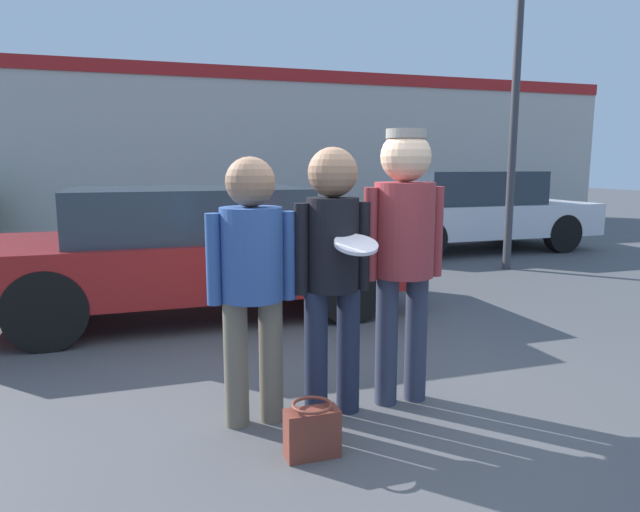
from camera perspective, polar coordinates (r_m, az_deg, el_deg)
ground_plane at (r=3.82m, az=1.97°, el=-15.76°), size 56.00×56.00×0.00m
storefront_building at (r=14.15m, az=-13.53°, el=10.50°), size 24.00×0.22×3.91m
person_left at (r=3.47m, az=-6.83°, el=-1.20°), size 0.55×0.38×1.66m
person_middle_with_frisbee at (r=3.57m, az=1.29°, el=-0.33°), size 0.50×0.53×1.71m
person_right at (r=3.79m, az=8.38°, el=1.77°), size 0.57×0.40×1.83m
parked_car_near at (r=6.21m, az=-12.28°, el=0.66°), size 4.53×1.83×1.36m
parked_car_far at (r=11.13m, az=14.71°, el=4.48°), size 4.51×1.96×1.48m
street_lamp at (r=9.44m, az=20.39°, el=17.97°), size 1.29×0.35×5.02m
handbag at (r=3.30m, az=-0.79°, el=-17.08°), size 0.30×0.23×0.31m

